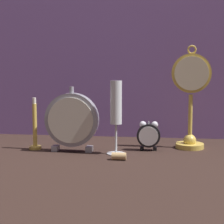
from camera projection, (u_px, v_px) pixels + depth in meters
name	position (u px, v px, depth m)	size (l,w,h in m)	color
ground_plane	(109.00, 155.00, 1.16)	(4.00, 4.00, 0.00)	black
fabric_backdrop_drape	(120.00, 38.00, 1.43)	(1.66, 0.01, 0.76)	#8460A8
pocket_watch_on_stand	(191.00, 101.00, 1.24)	(0.13, 0.09, 0.34)	gold
alarm_clock_twin_bell	(149.00, 134.00, 1.22)	(0.08, 0.03, 0.10)	black
mantel_clock_silver	(72.00, 120.00, 1.20)	(0.17, 0.04, 0.21)	gray
champagne_flute	(116.00, 109.00, 1.16)	(0.06, 0.06, 0.23)	silver
brass_candlestick	(35.00, 131.00, 1.24)	(0.04, 0.04, 0.17)	gold
wine_cork	(119.00, 156.00, 1.10)	(0.02, 0.02, 0.04)	tan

